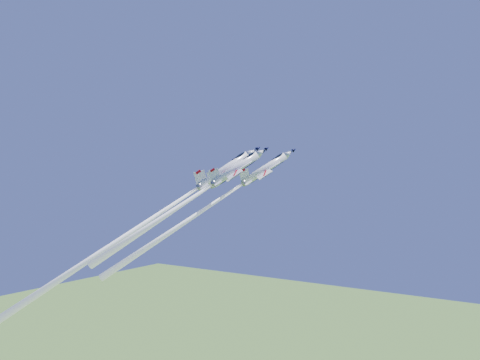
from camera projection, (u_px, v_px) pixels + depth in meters
The scene contains 4 objects.
jet_lead at pixel (204, 209), 123.73m from camera, with size 30.42×28.57×36.13m.
jet_left at pixel (184, 204), 126.93m from camera, with size 28.61×26.57×33.17m.
jet_right at pixel (185, 203), 114.53m from camera, with size 26.34×24.46×30.53m.
jet_slot at pixel (132, 231), 118.78m from camera, with size 39.68×37.74×48.40m.
Camera 1 is at (68.09, -102.02, 91.79)m, focal length 40.00 mm.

